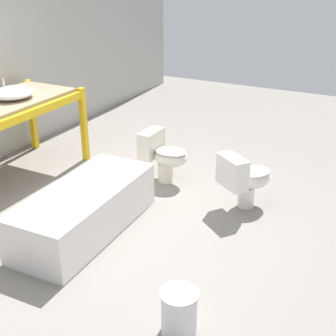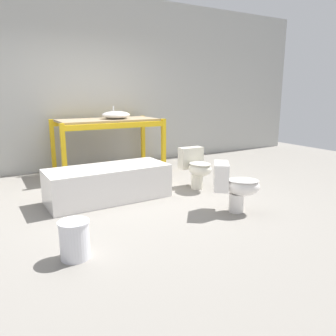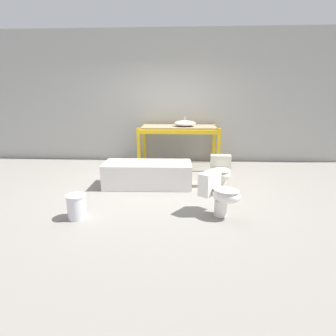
{
  "view_description": "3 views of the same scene",
  "coord_description": "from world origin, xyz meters",
  "px_view_note": "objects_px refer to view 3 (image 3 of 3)",
  "views": [
    {
      "loc": [
        -3.25,
        -2.41,
        2.42
      ],
      "look_at": [
        0.38,
        -0.52,
        0.58
      ],
      "focal_mm": 50.0,
      "sensor_mm": 36.0,
      "label": 1
    },
    {
      "loc": [
        -1.54,
        -3.97,
        1.41
      ],
      "look_at": [
        0.37,
        -0.6,
        0.52
      ],
      "focal_mm": 35.0,
      "sensor_mm": 36.0,
      "label": 2
    },
    {
      "loc": [
        0.47,
        -4.54,
        1.63
      ],
      "look_at": [
        0.27,
        -0.64,
        0.56
      ],
      "focal_mm": 28.0,
      "sensor_mm": 36.0,
      "label": 3
    }
  ],
  "objects_px": {
    "sink_basin": "(185,123)",
    "bathtub_main": "(148,173)",
    "bucket_white": "(77,206)",
    "toilet_near": "(221,171)",
    "toilet_far": "(220,192)"
  },
  "relations": [
    {
      "from": "bathtub_main",
      "to": "bucket_white",
      "type": "bearing_deg",
      "value": -121.53
    },
    {
      "from": "sink_basin",
      "to": "toilet_far",
      "type": "relative_size",
      "value": 0.78
    },
    {
      "from": "sink_basin",
      "to": "bathtub_main",
      "type": "xyz_separation_m",
      "value": [
        -0.69,
        -1.46,
        -0.77
      ]
    },
    {
      "from": "toilet_far",
      "to": "sink_basin",
      "type": "bearing_deg",
      "value": 46.11
    },
    {
      "from": "toilet_far",
      "to": "bucket_white",
      "type": "relative_size",
      "value": 1.88
    },
    {
      "from": "sink_basin",
      "to": "bathtub_main",
      "type": "relative_size",
      "value": 0.31
    },
    {
      "from": "toilet_far",
      "to": "bucket_white",
      "type": "bearing_deg",
      "value": 132.13
    },
    {
      "from": "toilet_near",
      "to": "toilet_far",
      "type": "xyz_separation_m",
      "value": [
        -0.17,
        -1.06,
        0.0
      ]
    },
    {
      "from": "sink_basin",
      "to": "toilet_near",
      "type": "distance_m",
      "value": 1.85
    },
    {
      "from": "bucket_white",
      "to": "toilet_far",
      "type": "bearing_deg",
      "value": 6.01
    },
    {
      "from": "sink_basin",
      "to": "bucket_white",
      "type": "bearing_deg",
      "value": -117.54
    },
    {
      "from": "bathtub_main",
      "to": "toilet_far",
      "type": "height_order",
      "value": "toilet_far"
    },
    {
      "from": "toilet_near",
      "to": "bathtub_main",
      "type": "bearing_deg",
      "value": 176.21
    },
    {
      "from": "bathtub_main",
      "to": "toilet_far",
      "type": "bearing_deg",
      "value": -47.69
    },
    {
      "from": "sink_basin",
      "to": "toilet_far",
      "type": "distance_m",
      "value": 2.78
    }
  ]
}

